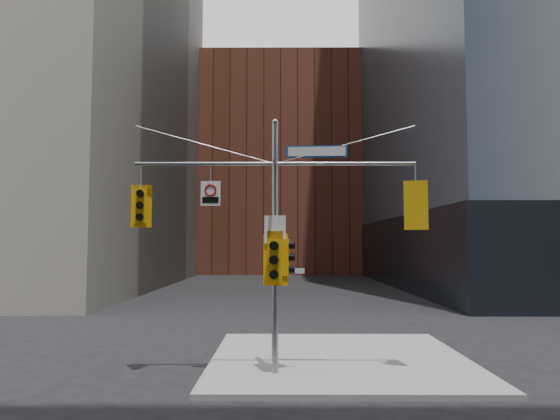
{
  "coord_description": "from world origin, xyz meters",
  "views": [
    {
      "loc": [
        0.21,
        -12.09,
        3.71
      ],
      "look_at": [
        0.14,
        2.0,
        4.68
      ],
      "focal_mm": 32.0,
      "sensor_mm": 36.0,
      "label": 1
    }
  ],
  "objects_px": {
    "signal_assembly": "(275,219)",
    "traffic_light_pole_side": "(286,257)",
    "traffic_light_east_arm": "(416,206)",
    "regulatory_sign_arm": "(211,193)",
    "traffic_light_pole_front": "(275,260)",
    "traffic_light_west_arm": "(141,206)",
    "street_sign_blade": "(317,152)"
  },
  "relations": [
    {
      "from": "traffic_light_west_arm",
      "to": "traffic_light_east_arm",
      "type": "distance_m",
      "value": 7.81
    },
    {
      "from": "traffic_light_west_arm",
      "to": "street_sign_blade",
      "type": "relative_size",
      "value": 0.7
    },
    {
      "from": "traffic_light_pole_front",
      "to": "regulatory_sign_arm",
      "type": "xyz_separation_m",
      "value": [
        -1.83,
        0.25,
        1.89
      ]
    },
    {
      "from": "signal_assembly",
      "to": "traffic_light_pole_front",
      "type": "relative_size",
      "value": 5.53
    },
    {
      "from": "signal_assembly",
      "to": "street_sign_blade",
      "type": "xyz_separation_m",
      "value": [
        1.19,
        0.0,
        1.93
      ]
    },
    {
      "from": "traffic_light_east_arm",
      "to": "traffic_light_pole_side",
      "type": "distance_m",
      "value": 3.95
    },
    {
      "from": "signal_assembly",
      "to": "street_sign_blade",
      "type": "height_order",
      "value": "signal_assembly"
    },
    {
      "from": "traffic_light_pole_front",
      "to": "traffic_light_east_arm",
      "type": "bearing_deg",
      "value": 9.04
    },
    {
      "from": "signal_assembly",
      "to": "traffic_light_west_arm",
      "type": "relative_size",
      "value": 6.53
    },
    {
      "from": "signal_assembly",
      "to": "traffic_light_pole_side",
      "type": "height_order",
      "value": "signal_assembly"
    },
    {
      "from": "regulatory_sign_arm",
      "to": "signal_assembly",
      "type": "bearing_deg",
      "value": 4.03
    },
    {
      "from": "traffic_light_pole_side",
      "to": "street_sign_blade",
      "type": "height_order",
      "value": "street_sign_blade"
    },
    {
      "from": "traffic_light_pole_side",
      "to": "traffic_light_pole_front",
      "type": "height_order",
      "value": "traffic_light_pole_front"
    },
    {
      "from": "street_sign_blade",
      "to": "regulatory_sign_arm",
      "type": "relative_size",
      "value": 2.48
    },
    {
      "from": "signal_assembly",
      "to": "regulatory_sign_arm",
      "type": "bearing_deg",
      "value": -179.37
    },
    {
      "from": "traffic_light_west_arm",
      "to": "street_sign_blade",
      "type": "height_order",
      "value": "street_sign_blade"
    },
    {
      "from": "regulatory_sign_arm",
      "to": "traffic_light_east_arm",
      "type": "bearing_deg",
      "value": 3.6
    },
    {
      "from": "traffic_light_pole_side",
      "to": "regulatory_sign_arm",
      "type": "relative_size",
      "value": 1.46
    },
    {
      "from": "traffic_light_west_arm",
      "to": "regulatory_sign_arm",
      "type": "relative_size",
      "value": 1.75
    },
    {
      "from": "traffic_light_pole_side",
      "to": "traffic_light_east_arm",
      "type": "bearing_deg",
      "value": -80.33
    },
    {
      "from": "traffic_light_west_arm",
      "to": "traffic_light_pole_side",
      "type": "bearing_deg",
      "value": -9.6
    },
    {
      "from": "signal_assembly",
      "to": "traffic_light_west_arm",
      "type": "xyz_separation_m",
      "value": [
        -3.82,
        0.01,
        0.38
      ]
    },
    {
      "from": "signal_assembly",
      "to": "traffic_light_west_arm",
      "type": "height_order",
      "value": "signal_assembly"
    },
    {
      "from": "traffic_light_east_arm",
      "to": "regulatory_sign_arm",
      "type": "bearing_deg",
      "value": 14.91
    },
    {
      "from": "signal_assembly",
      "to": "traffic_light_pole_side",
      "type": "relative_size",
      "value": 7.84
    },
    {
      "from": "traffic_light_east_arm",
      "to": "traffic_light_pole_front",
      "type": "bearing_deg",
      "value": 18.53
    },
    {
      "from": "traffic_light_east_arm",
      "to": "street_sign_blade",
      "type": "bearing_deg",
      "value": 14.65
    },
    {
      "from": "traffic_light_pole_front",
      "to": "street_sign_blade",
      "type": "height_order",
      "value": "street_sign_blade"
    },
    {
      "from": "signal_assembly",
      "to": "traffic_light_pole_front",
      "type": "distance_m",
      "value": 1.17
    },
    {
      "from": "street_sign_blade",
      "to": "traffic_light_east_arm",
      "type": "bearing_deg",
      "value": 3.45
    },
    {
      "from": "traffic_light_pole_front",
      "to": "regulatory_sign_arm",
      "type": "relative_size",
      "value": 2.06
    },
    {
      "from": "traffic_light_west_arm",
      "to": "traffic_light_east_arm",
      "type": "relative_size",
      "value": 0.89
    }
  ]
}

